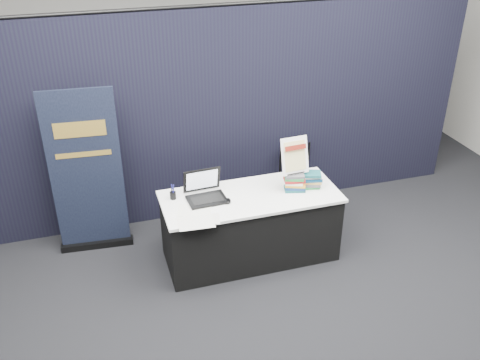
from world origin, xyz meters
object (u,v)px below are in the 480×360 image
Objects in this scene: laptop at (206,192)px; pullup_banner at (88,182)px; display_table at (250,226)px; book_stack_short at (311,179)px; info_sign at (295,156)px; stacking_chair at (299,175)px; book_stack_tall at (295,182)px.

pullup_banner is (-1.10, 0.58, -0.01)m from laptop.
laptop is at bearing -23.11° from pullup_banner.
pullup_banner is at bearing 156.79° from display_table.
info_sign is (-0.19, 0.02, 0.29)m from book_stack_short.
info_sign is at bearing -141.92° from stacking_chair.
laptop is at bearing 169.51° from display_table.
pullup_banner is 2.14× the size of stacking_chair.
stacking_chair is at bearing 63.26° from book_stack_tall.
display_table is 4.63× the size of info_sign.
book_stack_tall is at bearing -93.84° from info_sign.
laptop is at bearing 171.41° from info_sign.
book_stack_tall is at bearing -9.72° from laptop.
info_sign is at bearing -7.81° from laptop.
book_stack_short reaches higher than stacking_chair.
book_stack_tall is at bearing -140.96° from stacking_chair.
info_sign reaches higher than book_stack_short.
info_sign is 0.46× the size of stacking_chair.
display_table is 0.80m from book_stack_short.
book_stack_short is 0.85m from stacking_chair.
stacking_chair is (0.19, 0.74, -0.36)m from book_stack_short.
display_table is 0.88m from info_sign.
book_stack_short is 0.34m from info_sign.
display_table is 1.12m from stacking_chair.
book_stack_tall is at bearing -2.92° from display_table.
laptop reaches higher than stacking_chair.
info_sign is 1.05m from stacking_chair.
stacking_chair is at bearing 23.73° from laptop.
laptop reaches higher than book_stack_short.
pullup_banner reaches higher than book_stack_tall.
display_table is 1.74m from pullup_banner.
laptop is (-0.45, 0.08, 0.44)m from display_table.
pullup_banner reaches higher than display_table.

